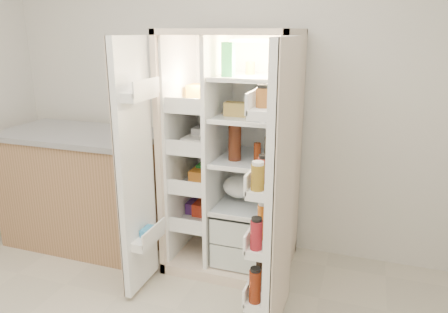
% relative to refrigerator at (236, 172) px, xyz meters
% --- Properties ---
extents(wall_back, '(4.00, 0.02, 2.70)m').
position_rel_refrigerator_xyz_m(wall_back, '(-0.18, 0.35, 0.61)').
color(wall_back, silver).
rests_on(wall_back, floor).
extents(refrigerator, '(0.92, 0.70, 1.80)m').
position_rel_refrigerator_xyz_m(refrigerator, '(0.00, 0.00, 0.00)').
color(refrigerator, beige).
rests_on(refrigerator, floor).
extents(freezer_door, '(0.15, 0.40, 1.72)m').
position_rel_refrigerator_xyz_m(freezer_door, '(-0.51, -0.60, 0.15)').
color(freezer_door, white).
rests_on(freezer_door, floor).
extents(fridge_door, '(0.17, 0.58, 1.72)m').
position_rel_refrigerator_xyz_m(fridge_door, '(0.47, -0.70, 0.13)').
color(fridge_door, white).
rests_on(fridge_door, floor).
extents(kitchen_counter, '(1.36, 0.72, 0.99)m').
position_rel_refrigerator_xyz_m(kitchen_counter, '(-1.31, -0.12, -0.25)').
color(kitchen_counter, '#A17650').
rests_on(kitchen_counter, floor).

